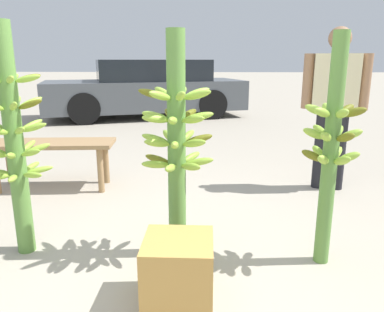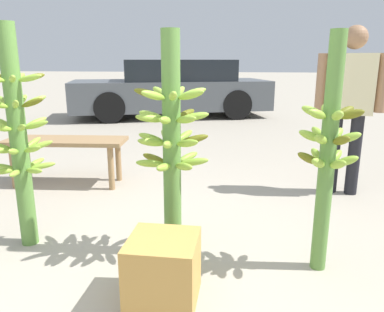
{
  "view_description": "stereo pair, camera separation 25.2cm",
  "coord_description": "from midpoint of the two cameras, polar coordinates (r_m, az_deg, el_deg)",
  "views": [
    {
      "loc": [
        0.25,
        -1.95,
        1.28
      ],
      "look_at": [
        0.13,
        0.7,
        0.6
      ],
      "focal_mm": 35.0,
      "sensor_mm": 36.0,
      "label": 1
    },
    {
      "loc": [
        0.5,
        -1.93,
        1.28
      ],
      "look_at": [
        0.13,
        0.7,
        0.6
      ],
      "focal_mm": 35.0,
      "sensor_mm": 36.0,
      "label": 2
    }
  ],
  "objects": [
    {
      "name": "parked_car",
      "position": [
        8.78,
        -2.2,
        10.19
      ],
      "size": [
        4.72,
        2.99,
        1.29
      ],
      "rotation": [
        0.0,
        0.0,
        1.89
      ],
      "color": "#4C5156",
      "rests_on": "ground_plane"
    },
    {
      "name": "produce_crate",
      "position": [
        2.1,
        -0.83,
        -17.06
      ],
      "size": [
        0.37,
        0.37,
        0.37
      ],
      "color": "#C69347",
      "rests_on": "ground_plane"
    },
    {
      "name": "market_bench",
      "position": [
        4.06,
        -16.99,
        1.4
      ],
      "size": [
        1.26,
        0.52,
        0.49
      ],
      "rotation": [
        0.0,
        0.0,
        0.09
      ],
      "color": "#99754C",
      "rests_on": "ground_plane"
    },
    {
      "name": "banana_stalk_left",
      "position": [
        2.71,
        -22.62,
        2.91
      ],
      "size": [
        0.44,
        0.44,
        1.51
      ],
      "color": "#5B8C3D",
      "rests_on": "ground_plane"
    },
    {
      "name": "banana_stalk_center",
      "position": [
        2.38,
        -0.08,
        2.27
      ],
      "size": [
        0.48,
        0.48,
        1.46
      ],
      "color": "#5B8C3D",
      "rests_on": "ground_plane"
    },
    {
      "name": "ground_plane",
      "position": [
        2.35,
        -2.59,
        -18.53
      ],
      "size": [
        80.0,
        80.0,
        0.0
      ],
      "primitive_type": "plane",
      "color": "#A89E8C"
    },
    {
      "name": "vendor_person",
      "position": [
        3.88,
        24.65,
        8.15
      ],
      "size": [
        0.63,
        0.28,
        1.58
      ],
      "rotation": [
        0.0,
        0.0,
        2.91
      ],
      "color": "black",
      "rests_on": "ground_plane"
    },
    {
      "name": "banana_stalk_right",
      "position": [
        2.37,
        22.91,
        0.69
      ],
      "size": [
        0.36,
        0.37,
        1.44
      ],
      "color": "#5B8C3D",
      "rests_on": "ground_plane"
    }
  ]
}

